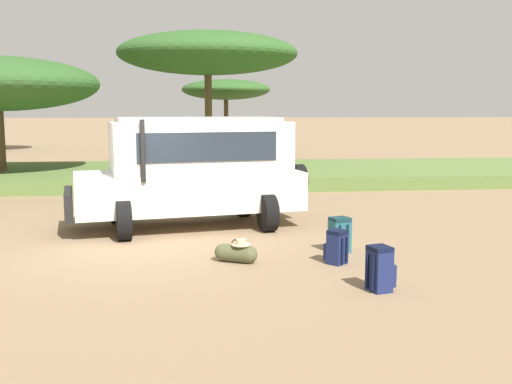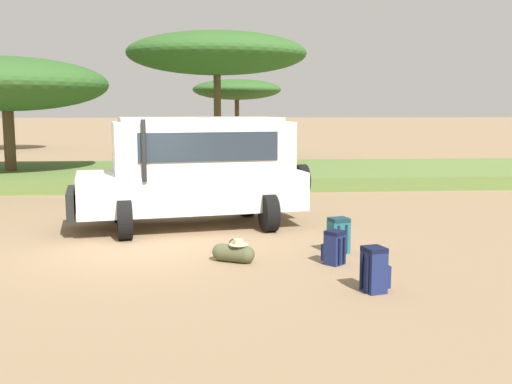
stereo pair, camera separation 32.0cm
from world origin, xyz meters
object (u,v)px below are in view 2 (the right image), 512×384
Objects in this scene: backpack_cluster_center at (334,248)px; backpack_beside_front_wheel at (338,236)px; duffel_bag_low_black_case at (234,253)px; acacia_tree_right_mid at (217,54)px; safari_vehicle at (196,169)px; acacia_tree_centre_back at (6,84)px; acacia_tree_far_right at (237,90)px; acacia_tree_left_mid at (7,93)px; backpack_near_rear_wheel at (374,270)px.

backpack_beside_front_wheel is at bearing 73.13° from backpack_cluster_center.
duffel_bag_low_black_case is 0.10× the size of acacia_tree_right_mid.
safari_vehicle is 10.94m from acacia_tree_centre_back.
acacia_tree_right_mid reaches higher than backpack_beside_front_wheel.
safari_vehicle is 3.90m from backpack_beside_front_wheel.
safari_vehicle is 1.10× the size of acacia_tree_far_right.
acacia_tree_left_mid reaches higher than backpack_beside_front_wheel.
acacia_tree_right_mid reaches higher than acacia_tree_far_right.
backpack_near_rear_wheel is 25.49m from acacia_tree_far_right.
backpack_near_rear_wheel is 0.91× the size of duffel_bag_low_black_case.
backpack_cluster_center is 0.88× the size of backpack_near_rear_wheel.
backpack_near_rear_wheel is at bearing -43.50° from duffel_bag_low_black_case.
backpack_cluster_center is (2.40, -3.50, -1.01)m from safari_vehicle.
acacia_tree_centre_back reaches higher than safari_vehicle.
acacia_tree_right_mid is at bearing 96.47° from backpack_cluster_center.
acacia_tree_right_mid reaches higher than safari_vehicle.
acacia_tree_far_right reaches higher than safari_vehicle.
acacia_tree_left_mid is 15.22m from acacia_tree_far_right.
backpack_cluster_center is at bearing -106.87° from backpack_beside_front_wheel.
acacia_tree_centre_back is (5.61, -17.40, -0.10)m from acacia_tree_left_mid.
acacia_tree_left_mid reaches higher than acacia_tree_centre_back.
acacia_tree_far_right reaches higher than backpack_beside_front_wheel.
backpack_beside_front_wheel is 1.12× the size of backpack_cluster_center.
acacia_tree_right_mid is (0.66, 11.83, 3.55)m from safari_vehicle.
acacia_tree_right_mid is at bearing 86.81° from safari_vehicle.
backpack_near_rear_wheel is 0.09× the size of acacia_tree_right_mid.
backpack_beside_front_wheel is at bearing 14.75° from duffel_bag_low_black_case.
acacia_tree_far_right is at bearing 54.10° from acacia_tree_centre_back.
acacia_tree_far_right reaches higher than backpack_cluster_center.
acacia_tree_right_mid is (-1.74, 15.33, 4.56)m from backpack_cluster_center.
acacia_tree_right_mid reaches higher than backpack_cluster_center.
safari_vehicle is 7.53× the size of duffel_bag_low_black_case.
acacia_tree_left_mid is (-14.96, 30.84, 3.23)m from backpack_near_rear_wheel.
acacia_tree_left_mid is at bearing 115.52° from safari_vehicle.
duffel_bag_low_black_case is at bearing -65.83° from acacia_tree_left_mid.
acacia_tree_centre_back is at bearing 128.65° from safari_vehicle.
safari_vehicle reaches higher than backpack_cluster_center.
backpack_near_rear_wheel is at bearing -55.17° from acacia_tree_centre_back.
acacia_tree_left_mid reaches higher than backpack_near_rear_wheel.
duffel_bag_low_black_case is 15.75m from acacia_tree_right_mid.
backpack_beside_front_wheel is 0.12× the size of acacia_tree_left_mid.
backpack_beside_front_wheel reaches higher than backpack_cluster_center.
backpack_beside_front_wheel is 14.82m from acacia_tree_centre_back.
backpack_beside_front_wheel is (2.64, -2.70, -0.98)m from safari_vehicle.
acacia_tree_left_mid is at bearing 117.70° from backpack_beside_front_wheel.
acacia_tree_left_mid is at bearing 107.87° from acacia_tree_centre_back.
acacia_tree_right_mid is at bearing 25.16° from acacia_tree_centre_back.
acacia_tree_far_right reaches higher than backpack_near_rear_wheel.
acacia_tree_far_right is (-0.79, 25.26, 3.32)m from backpack_near_rear_wheel.
safari_vehicle is 0.79× the size of acacia_tree_centre_back.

